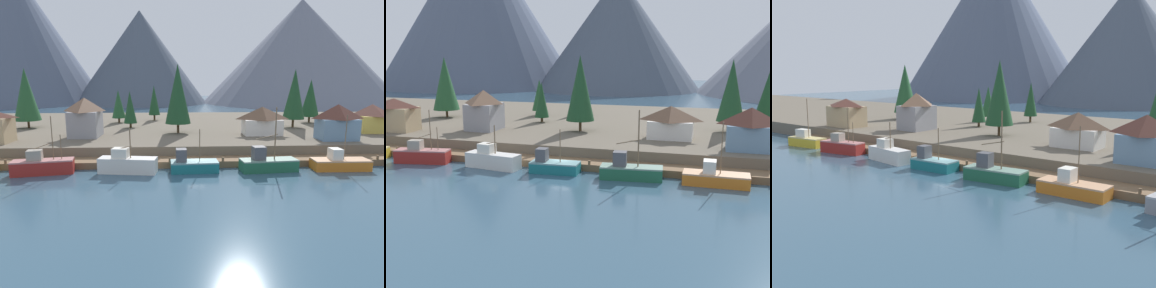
% 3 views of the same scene
% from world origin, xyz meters
% --- Properties ---
extents(ground_plane, '(400.00, 400.00, 1.00)m').
position_xyz_m(ground_plane, '(0.00, 20.00, -0.50)').
color(ground_plane, '#335166').
extents(dock, '(80.00, 4.00, 1.60)m').
position_xyz_m(dock, '(0.00, 1.99, 0.50)').
color(dock, brown).
rests_on(dock, ground_plane).
extents(shoreline_bank, '(400.00, 56.00, 2.50)m').
position_xyz_m(shoreline_bank, '(0.00, 32.00, 1.25)').
color(shoreline_bank, '#665B4C').
rests_on(shoreline_bank, ground_plane).
extents(mountain_west_peak, '(97.70, 97.70, 77.68)m').
position_xyz_m(mountain_west_peak, '(-93.04, 147.79, 38.84)').
color(mountain_west_peak, '#4C566B').
rests_on(mountain_west_peak, ground_plane).
extents(mountain_central_peak, '(73.02, 73.02, 49.68)m').
position_xyz_m(mountain_central_peak, '(-22.24, 143.05, 24.84)').
color(mountain_central_peak, '#475160').
rests_on(mountain_central_peak, ground_plane).
extents(fishing_boat_red, '(8.48, 3.76, 8.15)m').
position_xyz_m(fishing_boat_red, '(-21.84, -2.03, 1.20)').
color(fishing_boat_red, maroon).
rests_on(fishing_boat_red, ground_plane).
extents(fishing_boat_white, '(8.45, 3.58, 6.33)m').
position_xyz_m(fishing_boat_white, '(-10.02, -1.91, 1.29)').
color(fishing_boat_white, silver).
rests_on(fishing_boat_white, ground_plane).
extents(fishing_boat_teal, '(6.92, 3.24, 6.18)m').
position_xyz_m(fishing_boat_teal, '(-0.66, -1.78, 1.00)').
color(fishing_boat_teal, '#196B70').
rests_on(fishing_boat_teal, ground_plane).
extents(fishing_boat_green, '(8.42, 3.61, 9.26)m').
position_xyz_m(fishing_boat_green, '(10.20, -1.97, 1.12)').
color(fishing_boat_green, '#1E5B3D').
rests_on(fishing_boat_green, ground_plane).
extents(fishing_boat_orange, '(8.22, 3.13, 8.14)m').
position_xyz_m(fishing_boat_orange, '(21.07, -1.71, 0.98)').
color(fishing_boat_orange, '#CC6B1E').
rests_on(fishing_boat_orange, ground_plane).
extents(house_blue, '(6.87, 4.57, 6.30)m').
position_xyz_m(house_blue, '(25.66, 9.25, 5.73)').
color(house_blue, '#6689A8').
rests_on(house_blue, shoreline_bank).
extents(house_tan, '(8.15, 4.85, 5.87)m').
position_xyz_m(house_tan, '(-35.07, 9.08, 5.49)').
color(house_tan, tan).
rests_on(house_tan, shoreline_bank).
extents(house_white, '(7.56, 4.90, 5.42)m').
position_xyz_m(house_white, '(13.72, 15.42, 5.28)').
color(house_white, silver).
rests_on(house_white, shoreline_bank).
extents(house_grey, '(5.56, 6.42, 7.29)m').
position_xyz_m(house_grey, '(-19.97, 14.61, 6.23)').
color(house_grey, gray).
rests_on(house_grey, shoreline_bank).
extents(conifer_near_left, '(5.61, 5.61, 13.06)m').
position_xyz_m(conifer_near_left, '(-35.73, 26.90, 9.85)').
color(conifer_near_left, '#4C3823').
rests_on(conifer_near_left, shoreline_bank).
extents(conifer_near_right, '(2.91, 2.91, 8.13)m').
position_xyz_m(conifer_near_right, '(-13.13, 26.13, 7.06)').
color(conifer_near_right, '#4C3823').
rests_on(conifer_near_right, shoreline_bank).
extents(conifer_mid_left, '(4.54, 4.54, 10.61)m').
position_xyz_m(conifer_mid_left, '(30.10, 32.84, 8.58)').
color(conifer_mid_left, '#4C3823').
rests_on(conifer_mid_left, shoreline_bank).
extents(conifer_mid_right, '(4.81, 4.81, 12.90)m').
position_xyz_m(conifer_mid_right, '(23.26, 25.02, 9.89)').
color(conifer_mid_right, '#4C3823').
rests_on(conifer_mid_right, shoreline_bank).
extents(conifer_back_left, '(3.01, 3.01, 9.04)m').
position_xyz_m(conifer_back_left, '(-8.67, 39.78, 7.71)').
color(conifer_back_left, '#4C3823').
rests_on(conifer_back_left, shoreline_bank).
extents(conifer_back_right, '(3.35, 3.35, 8.05)m').
position_xyz_m(conifer_back_right, '(-17.16, 35.18, 7.10)').
color(conifer_back_right, '#4C3823').
rests_on(conifer_back_right, shoreline_bank).
extents(conifer_centre, '(5.10, 5.10, 13.59)m').
position_xyz_m(conifer_centre, '(-2.60, 18.10, 10.26)').
color(conifer_centre, '#4C3823').
rests_on(conifer_centre, shoreline_bank).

